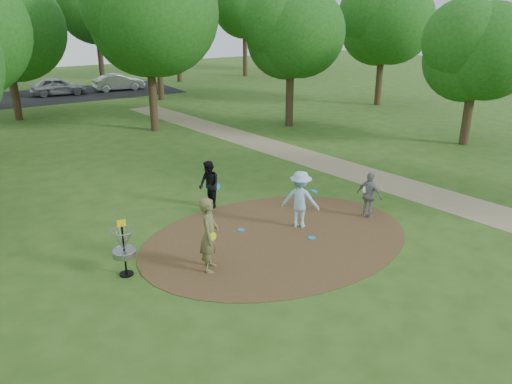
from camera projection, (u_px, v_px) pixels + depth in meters
ground at (277, 238)px, 14.85m from camera, size 100.00×100.00×0.00m
dirt_clearing at (277, 238)px, 14.85m from camera, size 8.40×8.40×0.02m
footpath at (385, 181)px, 19.67m from camera, size 7.55×39.89×0.01m
parking_lot at (86, 93)px, 39.67m from camera, size 14.00×8.00×0.01m
player_observer_with_disc at (209, 235)px, 12.76m from camera, size 0.83×0.88×2.01m
player_throwing_with_disc at (300, 200)px, 15.35m from camera, size 1.36×1.32×1.82m
player_walking_with_disc at (209, 185)px, 16.83m from camera, size 0.69×0.81×1.65m
player_waiting_with_disc at (370, 195)px, 16.07m from camera, size 0.60×0.98×1.55m
disc_ground_cyan at (241, 230)px, 15.35m from camera, size 0.22×0.22×0.02m
disc_ground_blue at (312, 238)px, 14.84m from camera, size 0.22×0.22×0.02m
disc_ground_red at (207, 222)px, 15.90m from camera, size 0.22×0.22×0.02m
car_left at (58, 86)px, 38.36m from camera, size 4.18×2.06×1.37m
car_right at (119, 82)px, 40.57m from camera, size 4.09×1.59×1.33m
disc_golf_basket at (124, 244)px, 12.55m from camera, size 0.63×0.63×1.54m
tree_ring at (189, 38)px, 20.85m from camera, size 37.47×45.32×9.16m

